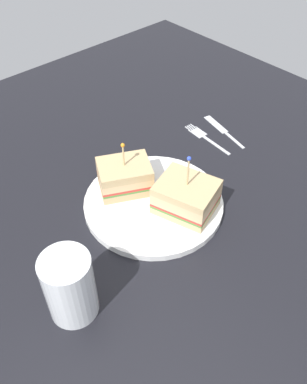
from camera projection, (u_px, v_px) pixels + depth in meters
ground_plane at (154, 209)px, 72.20cm from camera, size 116.34×116.34×2.00cm
plate at (154, 203)px, 71.08cm from camera, size 24.11×24.11×1.21cm
sandwich_half_front at (186, 197)px, 67.42cm from camera, size 10.40×11.36×11.22cm
sandwich_half_back at (125, 177)px, 71.08cm from camera, size 11.06×10.19×9.87cm
drink_glass at (70, 290)px, 53.99cm from camera, size 6.77×6.77×10.67cm
fork at (203, 136)px, 85.76cm from camera, size 2.48×12.72×0.35cm
knife at (222, 129)px, 87.41cm from camera, size 3.96×13.08×0.35cm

